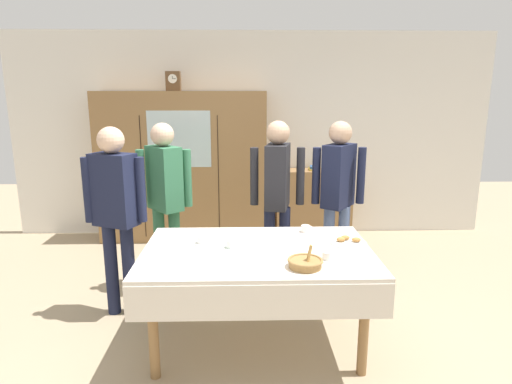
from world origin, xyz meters
The scene contains 20 objects.
ground_plane centered at (0.00, 0.00, 0.00)m, with size 12.00×12.00×0.00m, color tan.
back_wall centered at (0.00, 2.65, 1.35)m, with size 6.40×0.10×2.70m, color silver.
dining_table centered at (0.00, -0.24, 0.67)m, with size 1.71×1.11×0.77m.
wall_cabinet centered at (-0.90, 2.35, 0.97)m, with size 2.16×0.46×1.94m.
mantel_clock centered at (-0.98, 2.35, 2.06)m, with size 0.18×0.11×0.24m.
bookshelf_low centered at (0.83, 2.41, 0.46)m, with size 1.00×0.35×0.91m.
book_stack centered at (0.83, 2.41, 0.94)m, with size 0.17×0.21×0.05m.
tea_cup_far_right centered at (-0.20, -0.17, 0.80)m, with size 0.13×0.13×0.06m.
tea_cup_near_right centered at (0.48, -0.43, 0.80)m, with size 0.13×0.13×0.06m.
tea_cup_far_left centered at (0.42, 0.19, 0.80)m, with size 0.13×0.13×0.06m.
tea_cup_center centered at (-0.42, -0.07, 0.80)m, with size 0.13×0.13×0.06m.
bread_basket centered at (0.31, -0.55, 0.80)m, with size 0.24×0.24×0.16m.
pastry_plate centered at (0.71, -0.08, 0.78)m, with size 0.28×0.28×0.05m.
spoon_far_left centered at (-0.32, -0.38, 0.77)m, with size 0.12×0.02×0.01m.
spoon_mid_right centered at (0.35, 0.01, 0.77)m, with size 0.12×0.02×0.01m.
spoon_mid_left centered at (0.01, 0.09, 0.77)m, with size 0.12×0.02×0.01m.
person_behind_table_right centered at (-0.86, 0.82, 1.00)m, with size 0.52×0.40×1.64m.
person_near_right_end centered at (0.22, 0.83, 1.01)m, with size 0.52×0.39×1.66m.
person_behind_table_left centered at (0.82, 0.87, 1.01)m, with size 0.52×0.41×1.65m.
person_beside_shelf centered at (-1.18, 0.31, 1.00)m, with size 0.52×0.33×1.65m.
Camera 1 is at (-0.09, -3.27, 1.91)m, focal length 30.47 mm.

